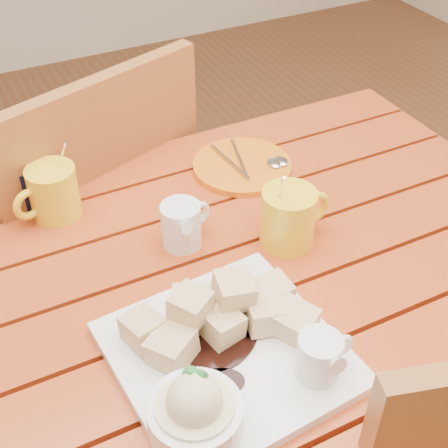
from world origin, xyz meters
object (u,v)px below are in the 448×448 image
table (205,335)px  coffee_mug_left (52,192)px  dessert_plate (223,357)px  coffee_mug_right (290,217)px  orange_saucer (243,166)px  chair_far (86,235)px

table → coffee_mug_left: bearing=118.8°
dessert_plate → coffee_mug_left: bearing=103.8°
coffee_mug_right → orange_saucer: 0.22m
dessert_plate → table: bearing=73.9°
orange_saucer → dessert_plate: bearing=-121.3°
coffee_mug_left → orange_saucer: size_ratio=0.74×
dessert_plate → chair_far: (-0.02, 0.62, -0.26)m
table → coffee_mug_left: (-0.15, 0.27, 0.15)m
coffee_mug_right → orange_saucer: size_ratio=0.78×
coffee_mug_right → orange_saucer: bearing=77.5°
coffee_mug_right → coffee_mug_left: bearing=139.3°
chair_far → table: bearing=78.9°
coffee_mug_right → dessert_plate: bearing=-142.3°
coffee_mug_left → dessert_plate: bearing=-94.4°
coffee_mug_left → coffee_mug_right: size_ratio=0.95×
coffee_mug_left → coffee_mug_right: bearing=-55.1°
coffee_mug_right → chair_far: bearing=114.0°
dessert_plate → chair_far: bearing=92.1°
table → coffee_mug_left: 0.34m
dessert_plate → coffee_mug_right: size_ratio=2.08×
coffee_mug_right → table: bearing=-172.4°
table → dessert_plate: dessert_plate is taller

